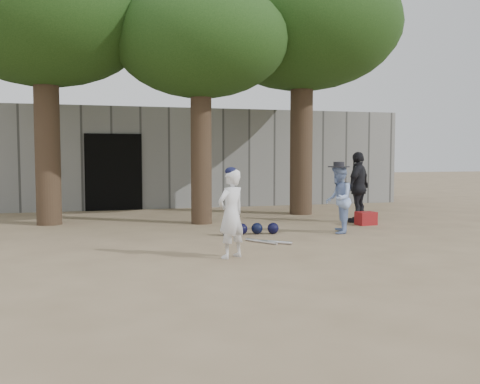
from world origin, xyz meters
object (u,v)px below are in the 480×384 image
object	(u,v)px
spectator_dark	(358,187)
spectator_blue	(338,199)
boy_player	(231,214)
red_bag	(366,218)

from	to	relation	value
spectator_dark	spectator_blue	bearing A→B (deg)	11.45
boy_player	red_bag	xyz separation A→B (m)	(3.99, 2.90, -0.54)
spectator_dark	red_bag	bearing A→B (deg)	44.14
spectator_dark	red_bag	size ratio (longest dim) A/B	3.98
spectator_blue	spectator_dark	size ratio (longest dim) A/B	0.83
boy_player	spectator_dark	size ratio (longest dim) A/B	0.82
boy_player	spectator_blue	world-z (taller)	spectator_blue
spectator_blue	spectator_dark	bearing A→B (deg)	167.09
boy_player	spectator_dark	xyz separation A→B (m)	(4.06, 3.40, 0.15)
boy_player	spectator_blue	bearing A→B (deg)	-174.34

